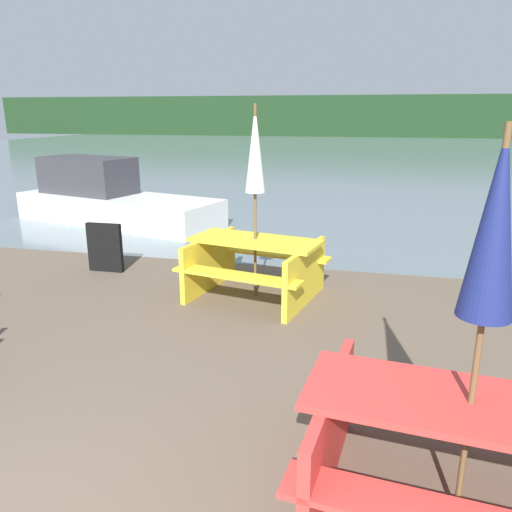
{
  "coord_description": "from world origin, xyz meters",
  "views": [
    {
      "loc": [
        1.96,
        -1.27,
        2.35
      ],
      "look_at": [
        0.77,
        3.79,
        0.85
      ],
      "focal_mm": 35.0,
      "sensor_mm": 36.0,
      "label": 1
    }
  ],
  "objects": [
    {
      "name": "water",
      "position": [
        0.0,
        31.18,
        -0.0
      ],
      "size": [
        60.0,
        50.0,
        0.0
      ],
      "color": "slate",
      "rests_on": "ground_plane"
    },
    {
      "name": "picnic_table_yellow",
      "position": [
        0.53,
        4.8,
        0.47
      ],
      "size": [
        1.91,
        1.69,
        0.78
      ],
      "rotation": [
        0.0,
        0.0,
        -0.21
      ],
      "color": "yellow",
      "rests_on": "ground_plane"
    },
    {
      "name": "picnic_table_red",
      "position": [
        2.58,
        1.41,
        0.47
      ],
      "size": [
        2.0,
        1.58,
        0.78
      ],
      "rotation": [
        0.0,
        0.0,
        -0.11
      ],
      "color": "red",
      "rests_on": "ground_plane"
    },
    {
      "name": "umbrella_navy",
      "position": [
        2.58,
        1.41,
        1.78
      ],
      "size": [
        0.29,
        0.29,
        2.31
      ],
      "color": "brown",
      "rests_on": "ground_plane"
    },
    {
      "name": "signboard",
      "position": [
        -1.95,
        5.33,
        0.38
      ],
      "size": [
        0.55,
        0.08,
        0.75
      ],
      "color": "black",
      "rests_on": "ground_plane"
    },
    {
      "name": "boat",
      "position": [
        -3.71,
        8.67,
        0.5
      ],
      "size": [
        4.97,
        2.74,
        1.4
      ],
      "rotation": [
        0.0,
        0.0,
        -0.27
      ],
      "color": "silver",
      "rests_on": "water"
    },
    {
      "name": "far_treeline",
      "position": [
        0.0,
        51.18,
        2.0
      ],
      "size": [
        80.0,
        1.6,
        4.0
      ],
      "color": "#193319",
      "rests_on": "water"
    },
    {
      "name": "umbrella_white",
      "position": [
        0.53,
        4.8,
        1.89
      ],
      "size": [
        0.25,
        0.25,
        2.46
      ],
      "color": "brown",
      "rests_on": "ground_plane"
    }
  ]
}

